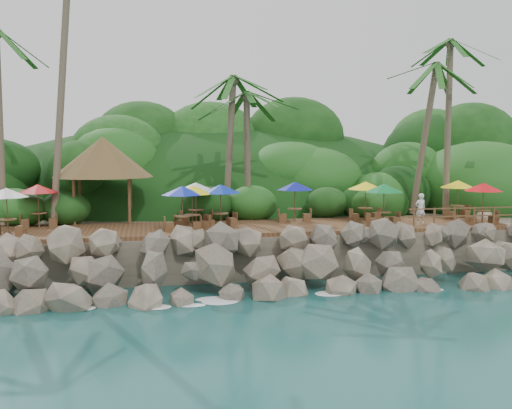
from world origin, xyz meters
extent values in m
plane|color=#19514F|center=(0.00, 0.00, 0.00)|extent=(140.00, 140.00, 0.00)
cube|color=gray|center=(0.00, 16.00, 1.05)|extent=(32.00, 25.20, 2.10)
ellipsoid|color=#143811|center=(0.00, 23.50, 0.00)|extent=(44.80, 28.00, 15.40)
cube|color=brown|center=(0.00, 6.00, 2.20)|extent=(26.00, 5.00, 0.20)
ellipsoid|color=white|center=(-9.00, 0.30, 0.03)|extent=(1.20, 0.80, 0.06)
ellipsoid|color=white|center=(-6.00, 0.30, 0.03)|extent=(1.20, 0.80, 0.06)
ellipsoid|color=white|center=(-3.00, 0.30, 0.03)|extent=(1.20, 0.80, 0.06)
ellipsoid|color=white|center=(0.00, 0.30, 0.03)|extent=(1.20, 0.80, 0.06)
ellipsoid|color=white|center=(3.00, 0.30, 0.03)|extent=(1.20, 0.80, 0.06)
ellipsoid|color=white|center=(6.00, 0.30, 0.03)|extent=(1.20, 0.80, 0.06)
ellipsoid|color=white|center=(9.00, 0.30, 0.03)|extent=(1.20, 0.80, 0.06)
cylinder|color=brown|center=(-12.82, 8.87, 7.32)|extent=(0.62, 1.46, 10.03)
cylinder|color=brown|center=(-9.70, 8.61, 9.25)|extent=(1.44, 2.27, 13.79)
cylinder|color=brown|center=(-0.93, 8.90, 6.22)|extent=(0.89, 1.02, 7.84)
ellipsoid|color=#23601E|center=(-0.93, 8.90, 10.13)|extent=(6.00, 6.00, 2.40)
cylinder|color=brown|center=(0.12, 9.17, 5.81)|extent=(0.64, 1.03, 7.02)
ellipsoid|color=#23601E|center=(0.12, 9.17, 9.32)|extent=(6.00, 6.00, 2.40)
cylinder|color=brown|center=(12.16, 8.81, 7.52)|extent=(1.23, 1.87, 10.38)
ellipsoid|color=#23601E|center=(12.16, 8.81, 12.75)|extent=(6.00, 6.00, 2.40)
cylinder|color=brown|center=(10.53, 8.56, 6.70)|extent=(1.13, 1.69, 8.75)
ellipsoid|color=#23601E|center=(10.53, 8.56, 11.10)|extent=(6.00, 6.00, 2.40)
cylinder|color=brown|center=(-9.19, 8.12, 3.50)|extent=(0.16, 0.16, 2.40)
cylinder|color=brown|center=(-6.39, 8.12, 3.50)|extent=(0.16, 0.16, 2.40)
cylinder|color=brown|center=(-9.19, 10.92, 3.50)|extent=(0.16, 0.16, 2.40)
cylinder|color=brown|center=(-6.39, 10.92, 3.50)|extent=(0.16, 0.16, 2.40)
cone|color=brown|center=(-7.79, 9.52, 5.80)|extent=(5.37, 5.37, 2.20)
cylinder|color=brown|center=(11.80, 4.40, 2.65)|extent=(0.08, 0.08, 0.71)
cylinder|color=brown|center=(11.80, 4.40, 3.01)|extent=(0.80, 0.80, 0.05)
cylinder|color=brown|center=(11.80, 4.40, 3.35)|extent=(0.05, 0.05, 2.10)
cone|color=red|center=(11.80, 4.40, 4.25)|extent=(2.00, 2.00, 0.43)
cube|color=brown|center=(11.13, 4.39, 2.52)|extent=(0.40, 0.40, 0.44)
cube|color=brown|center=(12.47, 4.41, 2.52)|extent=(0.40, 0.40, 0.44)
cylinder|color=brown|center=(6.21, 6.70, 2.65)|extent=(0.08, 0.08, 0.71)
cylinder|color=brown|center=(6.21, 6.70, 3.01)|extent=(0.80, 0.80, 0.05)
cylinder|color=brown|center=(6.21, 6.70, 3.35)|extent=(0.05, 0.05, 2.10)
cone|color=#FFEE15|center=(6.21, 6.70, 4.25)|extent=(2.00, 2.00, 0.43)
cube|color=brown|center=(5.55, 6.62, 2.52)|extent=(0.45, 0.45, 0.44)
cube|color=brown|center=(6.88, 6.79, 2.52)|extent=(0.45, 0.45, 0.44)
cylinder|color=brown|center=(-1.86, 5.75, 2.65)|extent=(0.08, 0.08, 0.71)
cylinder|color=brown|center=(-1.86, 5.75, 3.01)|extent=(0.80, 0.80, 0.05)
cylinder|color=brown|center=(-1.86, 5.75, 3.35)|extent=(0.05, 0.05, 2.10)
cone|color=#0D2EB0|center=(-1.86, 5.75, 4.25)|extent=(2.00, 2.00, 0.43)
cube|color=brown|center=(-2.46, 5.47, 2.52)|extent=(0.53, 0.53, 0.44)
cube|color=brown|center=(-1.25, 6.03, 2.52)|extent=(0.53, 0.53, 0.44)
cylinder|color=brown|center=(6.39, 4.68, 2.65)|extent=(0.08, 0.08, 0.71)
cylinder|color=brown|center=(6.39, 4.68, 3.01)|extent=(0.80, 0.80, 0.05)
cylinder|color=brown|center=(6.39, 4.68, 3.35)|extent=(0.05, 0.05, 2.10)
cone|color=#0C702F|center=(6.39, 4.68, 4.25)|extent=(2.00, 2.00, 0.43)
cube|color=brown|center=(5.73, 4.60, 2.52)|extent=(0.45, 0.45, 0.44)
cube|color=brown|center=(7.05, 4.77, 2.52)|extent=(0.45, 0.45, 0.44)
cylinder|color=brown|center=(11.80, 6.87, 2.65)|extent=(0.08, 0.08, 0.71)
cylinder|color=brown|center=(11.80, 6.87, 3.01)|extent=(0.80, 0.80, 0.05)
cylinder|color=brown|center=(11.80, 6.87, 3.35)|extent=(0.05, 0.05, 2.10)
cone|color=yellow|center=(11.80, 6.87, 4.25)|extent=(2.00, 2.00, 0.43)
cube|color=brown|center=(11.17, 6.64, 2.52)|extent=(0.51, 0.51, 0.44)
cube|color=brown|center=(12.43, 7.10, 2.52)|extent=(0.51, 0.51, 0.44)
cylinder|color=brown|center=(-11.80, 5.18, 2.65)|extent=(0.08, 0.08, 0.71)
cylinder|color=brown|center=(-11.80, 5.18, 3.01)|extent=(0.80, 0.80, 0.05)
cylinder|color=brown|center=(-11.80, 5.18, 3.35)|extent=(0.05, 0.05, 2.10)
cone|color=white|center=(-11.80, 5.18, 4.25)|extent=(2.00, 2.00, 0.43)
cube|color=brown|center=(-11.17, 4.95, 2.52)|extent=(0.51, 0.51, 0.44)
cylinder|color=brown|center=(-3.31, 5.39, 2.65)|extent=(0.08, 0.08, 0.71)
cylinder|color=brown|center=(-3.31, 5.39, 3.01)|extent=(0.80, 0.80, 0.05)
cylinder|color=brown|center=(-3.31, 5.39, 3.35)|extent=(0.05, 0.05, 2.10)
cone|color=yellow|center=(-3.31, 5.39, 4.25)|extent=(2.00, 2.00, 0.43)
cube|color=brown|center=(-3.95, 5.57, 2.52)|extent=(0.50, 0.50, 0.44)
cube|color=brown|center=(-2.66, 5.21, 2.52)|extent=(0.50, 0.50, 0.44)
cylinder|color=brown|center=(-10.85, 7.60, 2.65)|extent=(0.08, 0.08, 0.71)
cylinder|color=brown|center=(-10.85, 7.60, 3.01)|extent=(0.80, 0.80, 0.05)
cylinder|color=brown|center=(-10.85, 7.60, 3.35)|extent=(0.05, 0.05, 2.10)
cone|color=#B70B0F|center=(-10.85, 7.60, 4.25)|extent=(2.00, 2.00, 0.43)
cube|color=brown|center=(-11.52, 7.54, 2.52)|extent=(0.44, 0.44, 0.44)
cube|color=brown|center=(-10.19, 7.66, 2.52)|extent=(0.44, 0.44, 0.44)
cylinder|color=brown|center=(-3.81, 4.92, 2.65)|extent=(0.08, 0.08, 0.71)
cylinder|color=brown|center=(-3.81, 4.92, 3.01)|extent=(0.80, 0.80, 0.05)
cylinder|color=brown|center=(-3.81, 4.92, 3.35)|extent=(0.05, 0.05, 2.10)
cone|color=#0D22AF|center=(-3.81, 4.92, 4.25)|extent=(2.00, 2.00, 0.43)
cube|color=brown|center=(-4.47, 4.86, 2.52)|extent=(0.43, 0.43, 0.44)
cube|color=brown|center=(-3.14, 4.98, 2.52)|extent=(0.43, 0.43, 0.44)
cylinder|color=brown|center=(2.35, 7.10, 2.65)|extent=(0.08, 0.08, 0.71)
cylinder|color=brown|center=(2.35, 7.10, 3.01)|extent=(0.80, 0.80, 0.05)
cylinder|color=brown|center=(2.35, 7.10, 3.35)|extent=(0.05, 0.05, 2.10)
cone|color=#0B139B|center=(2.35, 7.10, 4.25)|extent=(2.00, 2.00, 0.43)
cube|color=brown|center=(1.68, 7.17, 2.52)|extent=(0.44, 0.44, 0.44)
cube|color=brown|center=(3.01, 7.03, 2.52)|extent=(0.44, 0.44, 0.44)
cylinder|color=brown|center=(-2.94, 7.60, 2.65)|extent=(0.08, 0.08, 0.71)
cylinder|color=brown|center=(-2.94, 7.60, 3.01)|extent=(0.80, 0.80, 0.05)
cylinder|color=brown|center=(-2.94, 7.60, 3.35)|extent=(0.05, 0.05, 2.10)
cone|color=silver|center=(-2.94, 7.60, 4.25)|extent=(2.00, 2.00, 0.43)
cube|color=brown|center=(-3.56, 7.37, 2.52)|extent=(0.51, 0.51, 0.44)
cube|color=brown|center=(-2.31, 7.83, 2.52)|extent=(0.51, 0.51, 0.44)
cylinder|color=brown|center=(7.56, 3.65, 2.80)|extent=(0.10, 0.10, 1.00)
cylinder|color=brown|center=(8.66, 3.65, 2.80)|extent=(0.10, 0.10, 1.00)
cylinder|color=brown|center=(9.76, 3.65, 2.80)|extent=(0.10, 0.10, 1.00)
cylinder|color=brown|center=(10.86, 3.65, 2.80)|extent=(0.10, 0.10, 1.00)
cylinder|color=brown|center=(11.96, 3.65, 2.80)|extent=(0.10, 0.10, 1.00)
cube|color=brown|center=(11.41, 3.65, 3.25)|extent=(8.30, 0.06, 0.06)
cube|color=brown|center=(11.41, 3.65, 2.85)|extent=(8.30, 0.06, 0.06)
imported|color=white|center=(8.55, 4.93, 3.11)|extent=(0.63, 0.44, 1.63)
camera|label=1|loc=(-5.52, -22.54, 6.30)|focal=40.08mm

